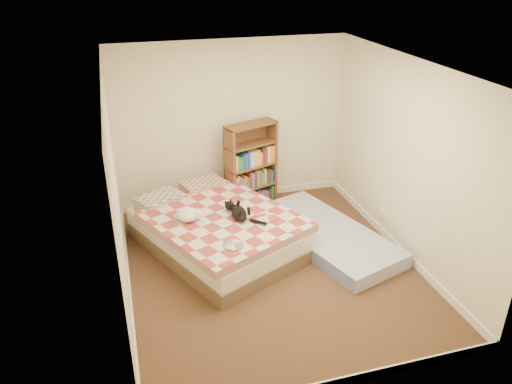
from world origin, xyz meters
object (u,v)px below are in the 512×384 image
object	(u,v)px
floor_mattress	(325,235)
black_cat	(239,212)
white_dog	(188,215)
bed	(217,229)
bookshelf	(251,175)

from	to	relation	value
floor_mattress	black_cat	bearing A→B (deg)	158.06
floor_mattress	black_cat	distance (m)	1.29
white_dog	bed	bearing A→B (deg)	-1.32
black_cat	floor_mattress	bearing A→B (deg)	-23.37
bed	white_dog	size ratio (longest dim) A/B	6.84
bookshelf	white_dog	size ratio (longest dim) A/B	3.48
bookshelf	floor_mattress	world-z (taller)	bookshelf
floor_mattress	black_cat	world-z (taller)	black_cat
bed	black_cat	bearing A→B (deg)	-63.44
bed	black_cat	size ratio (longest dim) A/B	3.80
bed	bookshelf	bearing A→B (deg)	29.11
bookshelf	white_dog	bearing A→B (deg)	-153.93
bookshelf	floor_mattress	xyz separation A→B (m)	(0.68, -1.33, -0.41)
floor_mattress	white_dog	size ratio (longest dim) A/B	5.70
bookshelf	bed	bearing A→B (deg)	-145.50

